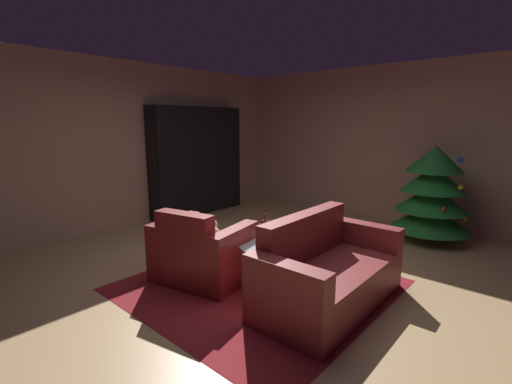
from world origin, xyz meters
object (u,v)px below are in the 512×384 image
couch_red (327,274)px  armchair_red (202,253)px  bottle_on_table (265,229)px  decorated_tree (432,194)px  bookshelf_unit (202,161)px  book_stack_on_table (274,241)px  coffee_table (273,248)px

couch_red → armchair_red: bearing=-160.2°
bottle_on_table → decorated_tree: bearing=69.7°
armchair_red → bottle_on_table: 0.76m
couch_red → bottle_on_table: (-0.81, 0.03, 0.29)m
armchair_red → couch_red: size_ratio=0.67×
armchair_red → bottle_on_table: size_ratio=3.98×
armchair_red → decorated_tree: bearing=64.8°
bookshelf_unit → couch_red: 4.09m
book_stack_on_table → decorated_tree: 2.86m
coffee_table → bottle_on_table: (-0.18, 0.09, 0.15)m
armchair_red → decorated_tree: (1.49, 3.16, 0.41)m
coffee_table → bookshelf_unit: bearing=151.9°
couch_red → book_stack_on_table: couch_red is taller
couch_red → bottle_on_table: size_ratio=5.96×
bookshelf_unit → decorated_tree: bearing=15.9°
bookshelf_unit → coffee_table: 3.54m
bookshelf_unit → coffee_table: size_ratio=2.75×
coffee_table → book_stack_on_table: 0.08m
bookshelf_unit → coffee_table: (3.08, -1.64, -0.58)m
bookshelf_unit → bottle_on_table: 3.32m
bookshelf_unit → armchair_red: bookshelf_unit is taller
book_stack_on_table → decorated_tree: decorated_tree is taller
bottle_on_table → decorated_tree: decorated_tree is taller
armchair_red → couch_red: bearing=19.8°
couch_red → coffee_table: (-0.63, -0.06, 0.13)m
book_stack_on_table → decorated_tree: size_ratio=0.16×
couch_red → decorated_tree: bearing=86.3°
book_stack_on_table → bottle_on_table: (-0.21, 0.09, 0.08)m
bookshelf_unit → decorated_tree: 4.05m
bookshelf_unit → armchair_red: 3.23m
bookshelf_unit → coffee_table: bookshelf_unit is taller
couch_red → bookshelf_unit: bearing=156.9°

